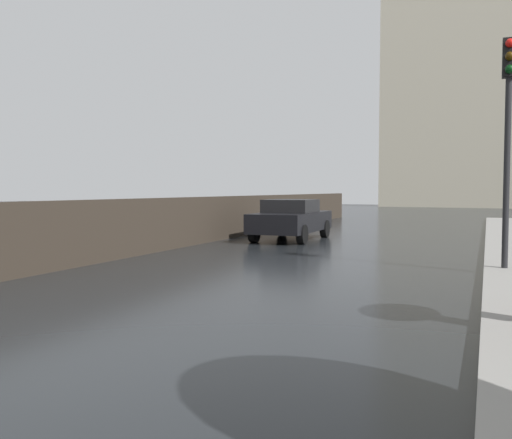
# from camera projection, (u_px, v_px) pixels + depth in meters

# --- Properties ---
(car_black_mid_road) EXTENTS (1.87, 4.13, 1.37)m
(car_black_mid_road) POSITION_uv_depth(u_px,v_px,m) (291.00, 219.00, 18.81)
(car_black_mid_road) COLOR black
(car_black_mid_road) RESTS_ON ground
(traffic_light) EXTENTS (0.26, 0.39, 4.51)m
(traffic_light) POSITION_uv_depth(u_px,v_px,m) (508.00, 110.00, 10.93)
(traffic_light) COLOR black
(traffic_light) RESTS_ON sidewalk_strip
(distant_tower) EXTENTS (12.84, 7.66, 37.24)m
(distant_tower) POSITION_uv_depth(u_px,v_px,m) (451.00, 45.00, 54.25)
(distant_tower) COLOR beige
(distant_tower) RESTS_ON ground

